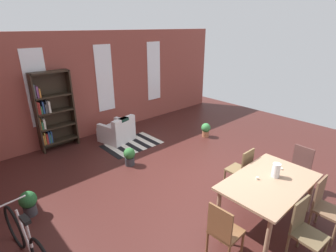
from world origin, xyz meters
The scene contains 21 objects.
ground_plane centered at (0.00, 0.00, 0.00)m, with size 10.98×10.98×0.00m, color #3E1C18.
back_wall_brick centered at (0.00, 4.28, 1.52)m, with size 9.21×0.12×3.04m, color brown.
window_pane_0 centered at (-1.92, 4.21, 1.67)m, with size 0.55×0.02×1.98m, color white.
window_pane_1 centered at (0.00, 4.21, 1.67)m, with size 0.55×0.02×1.98m, color white.
window_pane_2 centered at (1.92, 4.21, 1.67)m, with size 0.55×0.02×1.98m, color white.
dining_table centered at (-0.10, -1.24, 0.69)m, with size 1.73×1.06×0.78m.
vase_on_table centered at (0.08, -1.24, 0.90)m, with size 0.13×0.13×0.25m, color silver.
tealight_candle_0 centered at (-0.22, -1.08, 0.80)m, with size 0.04×0.04×0.05m, color silver.
tealight_candle_1 centered at (0.38, -1.21, 0.79)m, with size 0.04×0.04×0.03m, color silver.
dining_chair_far_right centered at (0.29, -0.49, 0.51)m, with size 0.40×0.40×0.95m.
dining_chair_near_left centered at (-0.49, -2.00, 0.51)m, with size 0.43×0.43×0.95m.
dining_chair_near_right centered at (0.29, -2.00, 0.51)m, with size 0.41×0.41×0.95m.
dining_chair_head_right centered at (1.14, -1.24, 0.51)m, with size 0.41×0.41×0.95m.
dining_chair_head_left centered at (-1.35, -1.25, 0.51)m, with size 0.42×0.42×0.95m.
bookshelf_tall centered at (-1.72, 4.04, 1.05)m, with size 0.98×0.30×2.10m.
armchair_white centered at (-0.22, 3.33, 0.28)m, with size 0.96×0.96×0.75m.
bicycle_second centered at (-3.41, 0.55, 0.35)m, with size 0.44×1.65×0.90m.
potted_plant_by_shelf centered at (1.91, 1.77, 0.24)m, with size 0.28×0.28×0.43m.
potted_plant_corner centered at (-0.78, 1.90, 0.24)m, with size 0.28×0.28×0.45m.
potted_plant_window centered at (-3.11, 1.63, 0.26)m, with size 0.30×0.30×0.47m.
striped_rug centered at (-0.07, 2.82, 0.00)m, with size 1.55×1.04×0.01m.
Camera 1 is at (-3.81, -2.80, 3.18)m, focal length 27.60 mm.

